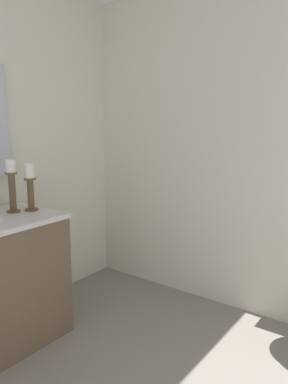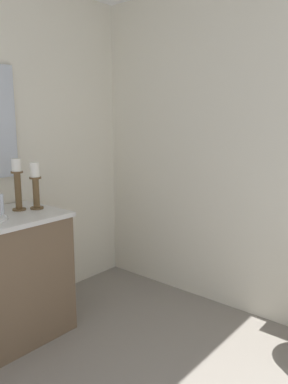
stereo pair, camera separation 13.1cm
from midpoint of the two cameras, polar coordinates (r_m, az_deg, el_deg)
wall_back at (r=2.83m, az=16.70°, el=5.90°), size 2.70×0.04×2.45m
candle_holder_tall at (r=2.63m, az=-14.93°, el=1.17°), size 0.09×0.09×0.32m
candle_holder_short at (r=2.62m, az=-17.48°, el=1.33°), size 0.09×0.09×0.35m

